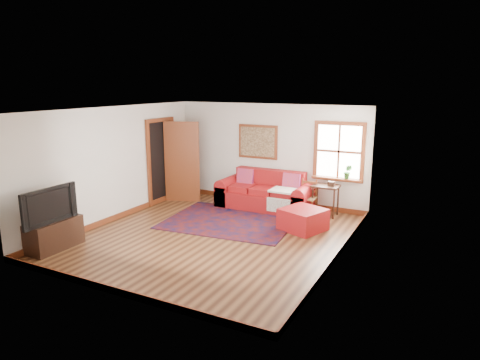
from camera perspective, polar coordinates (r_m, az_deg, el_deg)
The scene contains 13 objects.
ground at distance 8.63m, azimuth -3.55°, elevation -7.46°, with size 5.50×5.50×0.00m, color #3B1E10.
room_envelope at distance 8.22m, azimuth -3.66°, elevation 3.44°, with size 5.04×5.54×2.52m.
window at distance 10.08m, azimuth 13.15°, elevation 2.92°, with size 1.18×0.20×1.38m.
doorway at distance 10.97m, azimuth -8.81°, elevation 2.60°, with size 0.89×1.08×2.14m.
framed_artwork at distance 10.73m, azimuth 2.37°, elevation 5.11°, with size 1.05×0.07×0.85m.
persian_rug at distance 9.50m, azimuth -1.26°, elevation -5.44°, with size 2.74×2.19×0.02m, color #52100B.
red_leather_sofa at distance 10.44m, azimuth 3.47°, elevation -2.12°, with size 2.31×0.96×0.90m.
red_ottoman at distance 8.99m, azimuth 8.39°, elevation -5.22°, with size 0.79×0.79×0.45m, color maroon.
side_table at distance 9.93m, azimuth 11.35°, elevation -1.39°, with size 0.60×0.45×0.72m.
ladder_back_chair at distance 9.96m, azimuth 9.01°, elevation -2.13°, with size 0.40×0.38×0.83m.
media_cabinet at distance 8.60m, azimuth -23.51°, elevation -6.66°, with size 0.45×1.00×0.55m, color #311A10.
television at distance 8.34m, azimuth -24.51°, elevation -3.03°, with size 1.13×0.15×0.65m, color black.
candle_hurricane at distance 8.67m, azimuth -21.73°, elevation -3.85°, with size 0.12×0.12×0.18m.
Camera 1 is at (4.16, -6.94, 2.98)m, focal length 32.00 mm.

